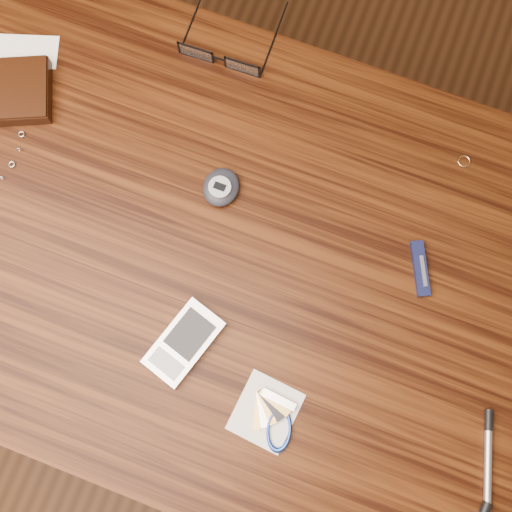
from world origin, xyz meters
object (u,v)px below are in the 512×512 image
(wallet_and_card, at_px, (9,91))
(notepad_keys, at_px, (273,419))
(pda_phone, at_px, (184,343))
(pocket_knife, at_px, (420,269))
(desk, at_px, (232,269))
(pedometer, at_px, (221,187))
(silver_pen, at_px, (488,451))
(eyeglasses, at_px, (221,56))

(wallet_and_card, height_order, notepad_keys, wallet_and_card)
(wallet_and_card, xyz_separation_m, pda_phone, (0.38, -0.25, -0.00))
(pda_phone, bearing_deg, notepad_keys, -19.30)
(notepad_keys, distance_m, pocket_knife, 0.29)
(desk, height_order, pedometer, pedometer)
(pedometer, relative_size, silver_pen, 0.47)
(pocket_knife, height_order, silver_pen, same)
(pedometer, xyz_separation_m, pocket_knife, (0.30, -0.01, -0.01))
(wallet_and_card, bearing_deg, eyeglasses, 31.10)
(pocket_knife, relative_size, silver_pen, 0.62)
(wallet_and_card, xyz_separation_m, notepad_keys, (0.53, -0.30, -0.01))
(notepad_keys, bearing_deg, eyeglasses, 118.84)
(eyeglasses, height_order, pda_phone, eyeglasses)
(pedometer, distance_m, notepad_keys, 0.33)
(pda_phone, relative_size, pedometer, 2.07)
(wallet_and_card, height_order, silver_pen, wallet_and_card)
(pedometer, distance_m, pocket_knife, 0.30)
(eyeglasses, xyz_separation_m, pocket_knife, (0.38, -0.20, -0.01))
(pda_phone, relative_size, pocket_knife, 1.58)
(desk, bearing_deg, pda_phone, -95.14)
(silver_pen, bearing_deg, eyeglasses, 143.03)
(silver_pen, bearing_deg, notepad_keys, -167.42)
(wallet_and_card, relative_size, eyeglasses, 1.33)
(wallet_and_card, xyz_separation_m, pocket_knife, (0.65, -0.04, -0.01))
(desk, height_order, pocket_knife, pocket_knife)
(eyeglasses, bearing_deg, notepad_keys, -61.16)
(eyeglasses, bearing_deg, pda_phone, -75.35)
(desk, bearing_deg, wallet_and_card, 163.83)
(notepad_keys, relative_size, silver_pen, 0.77)
(notepad_keys, bearing_deg, silver_pen, 12.58)
(pda_phone, relative_size, notepad_keys, 1.27)
(desk, bearing_deg, notepad_keys, -54.23)
(wallet_and_card, distance_m, pda_phone, 0.46)
(pda_phone, height_order, pedometer, pedometer)
(desk, distance_m, pocket_knife, 0.29)
(pda_phone, bearing_deg, pocket_knife, 38.23)
(eyeglasses, xyz_separation_m, notepad_keys, (0.26, -0.47, -0.01))
(desk, xyz_separation_m, silver_pen, (0.42, -0.13, 0.11))
(pocket_knife, bearing_deg, desk, -163.61)
(eyeglasses, distance_m, pocket_knife, 0.43)
(wallet_and_card, bearing_deg, pocket_knife, -3.34)
(desk, xyz_separation_m, pda_phone, (-0.01, -0.14, 0.11))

